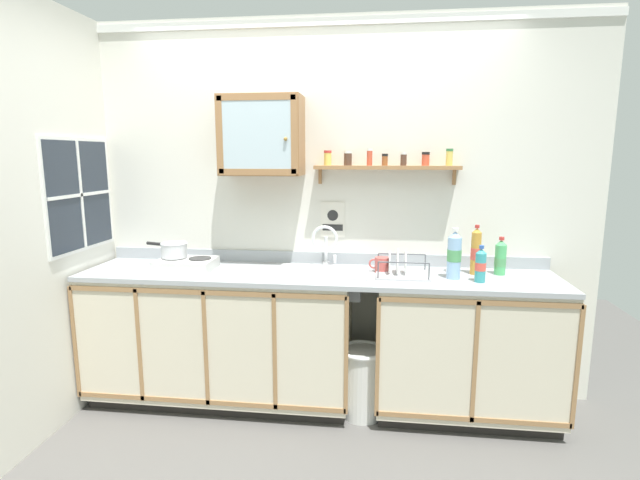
# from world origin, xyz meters

# --- Properties ---
(floor) EXTENTS (6.07, 6.07, 0.00)m
(floor) POSITION_xyz_m (0.00, 0.00, 0.00)
(floor) COLOR #565451
(floor) RESTS_ON ground
(back_wall) EXTENTS (3.67, 0.07, 2.55)m
(back_wall) POSITION_xyz_m (0.00, 0.59, 1.28)
(back_wall) COLOR silver
(back_wall) RESTS_ON ground
(side_wall_left) EXTENTS (0.05, 3.36, 2.55)m
(side_wall_left) POSITION_xyz_m (-1.56, -0.32, 1.28)
(side_wall_left) COLOR silver
(side_wall_left) RESTS_ON ground
(lower_cabinet_run) EXTENTS (1.76, 0.58, 0.88)m
(lower_cabinet_run) POSITION_xyz_m (-0.65, 0.28, 0.45)
(lower_cabinet_run) COLOR black
(lower_cabinet_run) RESTS_ON ground
(lower_cabinet_run_right) EXTENTS (1.14, 0.58, 0.88)m
(lower_cabinet_run_right) POSITION_xyz_m (0.96, 0.28, 0.45)
(lower_cabinet_run_right) COLOR black
(lower_cabinet_run_right) RESTS_ON ground
(countertop) EXTENTS (3.03, 0.60, 0.03)m
(countertop) POSITION_xyz_m (0.00, 0.28, 0.90)
(countertop) COLOR #9EA3A8
(countertop) RESTS_ON lower_cabinet_run
(backsplash) EXTENTS (3.03, 0.02, 0.08)m
(backsplash) POSITION_xyz_m (0.00, 0.55, 0.95)
(backsplash) COLOR #9EA3A8
(backsplash) RESTS_ON countertop
(sink) EXTENTS (0.59, 0.42, 0.43)m
(sink) POSITION_xyz_m (0.04, 0.31, 0.88)
(sink) COLOR silver
(sink) RESTS_ON countertop
(hot_plate_stove) EXTENTS (0.37, 0.27, 0.08)m
(hot_plate_stove) POSITION_xyz_m (-0.86, 0.26, 0.95)
(hot_plate_stove) COLOR silver
(hot_plate_stove) RESTS_ON countertop
(saucepan) EXTENTS (0.31, 0.17, 0.10)m
(saucepan) POSITION_xyz_m (-0.95, 0.28, 1.04)
(saucepan) COLOR silver
(saucepan) RESTS_ON hot_plate_stove
(bottle_juice_amber_0) EXTENTS (0.06, 0.06, 0.32)m
(bottle_juice_amber_0) POSITION_xyz_m (1.00, 0.37, 1.06)
(bottle_juice_amber_0) COLOR gold
(bottle_juice_amber_0) RESTS_ON countertop
(bottle_soda_green_1) EXTENTS (0.07, 0.07, 0.24)m
(bottle_soda_green_1) POSITION_xyz_m (1.16, 0.38, 1.02)
(bottle_soda_green_1) COLOR #4CB266
(bottle_soda_green_1) RESTS_ON countertop
(bottle_water_blue_2) EXTENTS (0.09, 0.09, 0.31)m
(bottle_water_blue_2) POSITION_xyz_m (0.85, 0.24, 1.06)
(bottle_water_blue_2) COLOR #8CB7E0
(bottle_water_blue_2) RESTS_ON countertop
(bottle_detergent_teal_3) EXTENTS (0.06, 0.06, 0.22)m
(bottle_detergent_teal_3) POSITION_xyz_m (1.00, 0.18, 1.01)
(bottle_detergent_teal_3) COLOR teal
(bottle_detergent_teal_3) RESTS_ON countertop
(bottle_opaque_white_4) EXTENTS (0.08, 0.08, 0.22)m
(bottle_opaque_white_4) POSITION_xyz_m (0.88, 0.40, 1.02)
(bottle_opaque_white_4) COLOR white
(bottle_opaque_white_4) RESTS_ON countertop
(dish_rack) EXTENTS (0.33, 0.27, 0.17)m
(dish_rack) POSITION_xyz_m (0.53, 0.27, 0.95)
(dish_rack) COLOR #B2B2B7
(dish_rack) RESTS_ON countertop
(mug) EXTENTS (0.13, 0.09, 0.10)m
(mug) POSITION_xyz_m (0.41, 0.35, 0.96)
(mug) COLOR #B24C47
(mug) RESTS_ON countertop
(wall_cabinet) EXTENTS (0.53, 0.29, 0.51)m
(wall_cabinet) POSITION_xyz_m (-0.38, 0.43, 1.78)
(wall_cabinet) COLOR #996B42
(spice_shelf) EXTENTS (0.94, 0.14, 0.23)m
(spice_shelf) POSITION_xyz_m (0.43, 0.49, 1.59)
(spice_shelf) COLOR #996B42
(warning_sign) EXTENTS (0.16, 0.01, 0.24)m
(warning_sign) POSITION_xyz_m (0.08, 0.56, 1.22)
(warning_sign) COLOR silver
(window) EXTENTS (0.03, 0.68, 0.73)m
(window) POSITION_xyz_m (-1.53, 0.19, 1.41)
(window) COLOR #262D38
(trash_bin) EXTENTS (0.30, 0.30, 0.46)m
(trash_bin) POSITION_xyz_m (0.31, 0.19, 0.24)
(trash_bin) COLOR silver
(trash_bin) RESTS_ON ground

